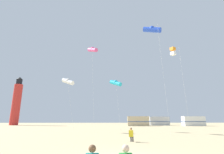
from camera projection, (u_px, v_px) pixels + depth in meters
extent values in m
sphere|color=brown|center=(92.00, 149.00, 4.46)|extent=(0.20, 0.20, 0.20)
sphere|color=beige|center=(126.00, 148.00, 4.48)|extent=(0.20, 0.20, 0.20)
cube|color=yellow|center=(131.00, 133.00, 14.25)|extent=(0.39, 0.32, 0.52)
sphere|color=#9E704C|center=(131.00, 129.00, 14.35)|extent=(0.20, 0.20, 0.20)
cylinder|color=#2D2D38|center=(132.00, 136.00, 14.34)|extent=(0.24, 0.38, 0.13)
cylinder|color=#2D2D38|center=(133.00, 139.00, 14.43)|extent=(0.11, 0.11, 0.42)
cylinder|color=#2D2D38|center=(131.00, 136.00, 14.39)|extent=(0.24, 0.38, 0.13)
cylinder|color=#2D2D38|center=(131.00, 139.00, 14.48)|extent=(0.11, 0.11, 0.42)
cylinder|color=silver|center=(118.00, 106.00, 28.47)|extent=(0.82, 0.78, 8.01)
cylinder|color=#1EB2D1|center=(116.00, 83.00, 29.81)|extent=(2.23, 2.29, 1.48)
sphere|color=#1EB2D1|center=(116.00, 82.00, 29.85)|extent=(0.76, 0.76, 0.76)
cylinder|color=silver|center=(164.00, 78.00, 20.79)|extent=(1.28, 1.78, 13.56)
cylinder|color=blue|center=(152.00, 30.00, 23.01)|extent=(2.43, 2.02, 1.48)
sphere|color=blue|center=(152.00, 29.00, 23.05)|extent=(0.76, 0.76, 0.76)
cylinder|color=silver|center=(93.00, 88.00, 28.28)|extent=(0.75, 0.59, 13.84)
cylinder|color=#E54C8C|center=(93.00, 50.00, 30.31)|extent=(2.08, 2.40, 1.48)
sphere|color=#E54C8C|center=(93.00, 49.00, 30.34)|extent=(0.76, 0.76, 0.76)
cylinder|color=silver|center=(71.00, 106.00, 26.63)|extent=(1.16, 1.58, 7.89)
cylinder|color=white|center=(68.00, 82.00, 28.11)|extent=(2.43, 2.04, 1.48)
sphere|color=white|center=(68.00, 81.00, 28.15)|extent=(0.76, 0.76, 0.76)
cylinder|color=silver|center=(185.00, 90.00, 22.73)|extent=(1.15, 1.72, 11.38)
cube|color=orange|center=(173.00, 49.00, 24.71)|extent=(0.82, 0.82, 0.44)
cube|color=white|center=(173.00, 53.00, 24.54)|extent=(0.82, 0.82, 0.44)
cylinder|color=red|center=(16.00, 104.00, 59.33)|extent=(2.80, 2.80, 14.00)
cylinder|color=black|center=(19.00, 82.00, 61.25)|extent=(2.00, 2.00, 1.80)
cone|color=black|center=(20.00, 78.00, 61.59)|extent=(2.20, 2.20, 1.00)
cube|color=#C6B28C|center=(138.00, 121.00, 51.32)|extent=(6.57, 2.84, 2.80)
cube|color=#4C608C|center=(138.00, 122.00, 51.29)|extent=(6.62, 2.88, 0.24)
cube|color=#B7BABF|center=(159.00, 121.00, 56.20)|extent=(6.44, 2.42, 2.80)
cube|color=#4C608C|center=(159.00, 121.00, 56.17)|extent=(6.48, 2.46, 0.24)
cube|color=white|center=(193.00, 121.00, 51.50)|extent=(6.43, 2.38, 2.80)
cube|color=#4C608C|center=(193.00, 122.00, 51.47)|extent=(6.47, 2.42, 0.24)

